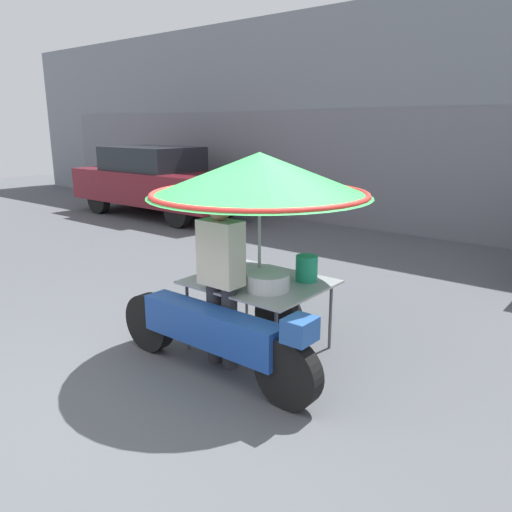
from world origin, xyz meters
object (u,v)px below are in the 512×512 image
object	(u,v)px
vendor_motorcycle_cart	(256,198)
potted_plant	(123,184)
parked_car	(158,181)
vendor_person	(221,274)

from	to	relation	value
vendor_motorcycle_cart	potted_plant	xyz separation A→B (m)	(-9.05, 5.22, -0.99)
parked_car	vendor_person	bearing A→B (deg)	-36.46
vendor_motorcycle_cart	vendor_person	size ratio (longest dim) A/B	1.42
vendor_motorcycle_cart	potted_plant	distance (m)	10.49
vendor_motorcycle_cart	vendor_person	distance (m)	0.74
vendor_motorcycle_cart	parked_car	world-z (taller)	vendor_motorcycle_cart
vendor_motorcycle_cart	parked_car	distance (m)	7.77
vendor_person	vendor_motorcycle_cart	bearing A→B (deg)	80.75
vendor_person	potted_plant	world-z (taller)	vendor_person
parked_car	potted_plant	bearing A→B (deg)	160.79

